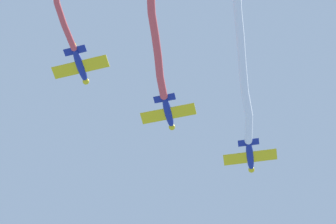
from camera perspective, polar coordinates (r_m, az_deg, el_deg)
airplane_lead at (r=78.89m, az=6.78°, el=-3.64°), size 4.49×6.04×1.53m
smoke_trail_lead at (r=70.68m, az=6.04°, el=8.39°), size 31.70×2.96×2.42m
airplane_left_wing at (r=75.53m, az=0.02°, el=-0.06°), size 4.58×6.13×1.53m
airplane_right_wing at (r=73.63m, az=-7.23°, el=3.78°), size 4.62×6.15×1.53m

